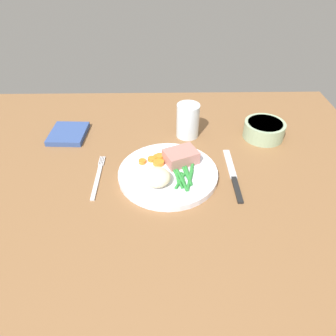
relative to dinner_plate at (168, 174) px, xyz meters
The scene contains 11 objects.
dining_table 4.32cm from the dinner_plate, 133.52° to the left, with size 120.00×90.00×2.00cm.
dinner_plate is the anchor object (origin of this frame).
meat_portion 5.64cm from the dinner_plate, 49.40° to the left, with size 8.03×5.82×3.21cm, color #B2756B.
mashed_potatoes 5.62cm from the dinner_plate, 116.57° to the right, with size 6.54×6.32×3.74cm, color beige.
carrot_slices 5.13cm from the dinner_plate, 126.36° to the left, with size 6.50×4.68×1.27cm.
green_beans 4.80cm from the dinner_plate, 32.85° to the right, with size 5.62×10.62×0.80cm.
fork 17.39cm from the dinner_plate, behind, with size 1.44×16.60×0.40cm.
knife 16.22cm from the dinner_plate, ahead, with size 1.70×20.50×0.64cm.
water_glass 20.03cm from the dinner_plate, 72.24° to the left, with size 6.54×6.54×9.85cm.
salad_bowl 33.21cm from the dinner_plate, 31.95° to the left, with size 11.63×11.63×4.73cm.
napkin 34.73cm from the dinner_plate, 146.75° to the left, with size 10.10×11.58×1.49cm, color #334C8C.
Camera 1 is at (1.67, -62.31, 52.11)cm, focal length 33.36 mm.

